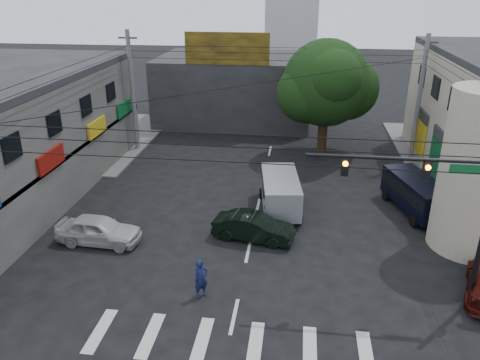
% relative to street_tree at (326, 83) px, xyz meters
% --- Properties ---
extents(ground, '(160.00, 160.00, 0.00)m').
position_rel_street_tree_xyz_m(ground, '(-4.00, -17.00, -5.47)').
color(ground, black).
rests_on(ground, ground).
extents(sidewalk_far_left, '(16.00, 16.00, 0.15)m').
position_rel_street_tree_xyz_m(sidewalk_far_left, '(-22.00, 1.00, -5.40)').
color(sidewalk_far_left, '#514F4C').
rests_on(sidewalk_far_left, ground).
extents(building_far, '(14.00, 10.00, 6.00)m').
position_rel_street_tree_xyz_m(building_far, '(-8.00, 9.00, -2.47)').
color(building_far, '#232326').
rests_on(building_far, ground).
extents(billboard, '(7.00, 0.30, 2.60)m').
position_rel_street_tree_xyz_m(billboard, '(-8.00, 4.10, 1.83)').
color(billboard, olive).
rests_on(billboard, building_far).
extents(street_tree, '(6.40, 6.40, 8.70)m').
position_rel_street_tree_xyz_m(street_tree, '(0.00, 0.00, 0.00)').
color(street_tree, black).
rests_on(street_tree, ground).
extents(traffic_gantry, '(7.10, 0.35, 7.20)m').
position_rel_street_tree_xyz_m(traffic_gantry, '(3.82, -18.00, -0.64)').
color(traffic_gantry, black).
rests_on(traffic_gantry, ground).
extents(utility_pole_far_left, '(0.32, 0.32, 9.20)m').
position_rel_street_tree_xyz_m(utility_pole_far_left, '(-14.50, -1.00, -0.87)').
color(utility_pole_far_left, '#59595B').
rests_on(utility_pole_far_left, ground).
extents(utility_pole_far_right, '(0.32, 0.32, 9.20)m').
position_rel_street_tree_xyz_m(utility_pole_far_right, '(6.50, -1.00, -0.87)').
color(utility_pole_far_right, '#59595B').
rests_on(utility_pole_far_right, ground).
extents(dark_sedan, '(2.85, 4.68, 1.38)m').
position_rel_street_tree_xyz_m(dark_sedan, '(-3.87, -13.79, -4.78)').
color(dark_sedan, black).
rests_on(dark_sedan, ground).
extents(white_compact, '(2.15, 4.48, 1.47)m').
position_rel_street_tree_xyz_m(white_compact, '(-11.66, -15.18, -4.74)').
color(white_compact, '#B4B4B0').
rests_on(white_compact, ground).
extents(silver_minivan, '(5.33, 3.26, 2.07)m').
position_rel_street_tree_xyz_m(silver_minivan, '(-2.69, -10.26, -4.44)').
color(silver_minivan, '#93949A').
rests_on(silver_minivan, ground).
extents(navy_van, '(6.11, 4.71, 2.02)m').
position_rel_street_tree_xyz_m(navy_van, '(5.09, -9.41, -4.46)').
color(navy_van, black).
rests_on(navy_van, ground).
extents(traffic_officer, '(1.07, 1.07, 1.78)m').
position_rel_street_tree_xyz_m(traffic_officer, '(-5.56, -18.88, -4.59)').
color(traffic_officer, '#121740').
rests_on(traffic_officer, ground).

